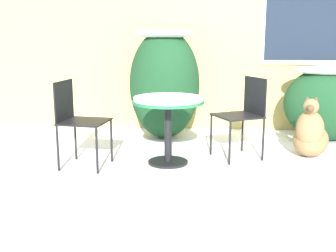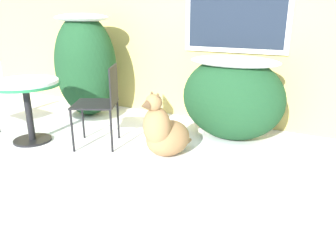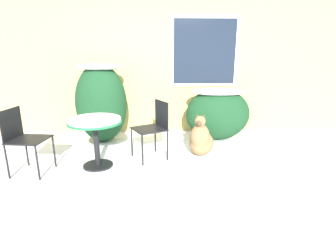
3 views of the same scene
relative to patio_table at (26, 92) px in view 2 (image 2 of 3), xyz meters
name	(u,v)px [view 2 (image 2 of 3)]	position (x,y,z in m)	size (l,w,h in m)	color
ground_plane	(78,172)	(1.06, -0.38, -0.61)	(16.00, 16.00, 0.00)	white
shrub_left	(85,64)	(-0.14, 1.18, 0.17)	(0.94, 0.79, 1.47)	#194223
shrub_middle	(232,96)	(2.07, 1.20, -0.07)	(1.23, 0.76, 1.00)	#194223
patio_table	(26,92)	(0.00, 0.00, 0.00)	(0.77, 0.77, 0.74)	black
patio_chair_near_table	(102,101)	(0.84, 0.32, -0.07)	(0.62, 0.62, 0.92)	black
dog	(164,133)	(1.61, 0.36, -0.35)	(0.55, 0.69, 0.72)	#937047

